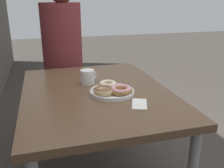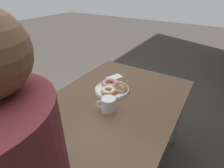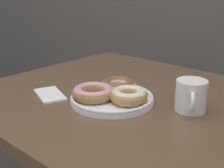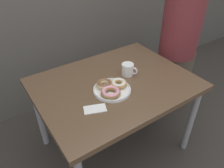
% 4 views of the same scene
% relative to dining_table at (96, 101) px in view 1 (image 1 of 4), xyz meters
% --- Properties ---
extents(dining_table, '(1.14, 0.87, 0.71)m').
position_rel_dining_table_xyz_m(dining_table, '(0.00, 0.00, 0.00)').
color(dining_table, brown).
rests_on(dining_table, ground_plane).
extents(donut_plate, '(0.26, 0.27, 0.06)m').
position_rel_dining_table_xyz_m(donut_plate, '(-0.08, -0.08, 0.10)').
color(donut_plate, white).
rests_on(donut_plate, dining_table).
extents(coffee_mug, '(0.09, 0.12, 0.09)m').
position_rel_dining_table_xyz_m(coffee_mug, '(0.14, 0.03, 0.12)').
color(coffee_mug, white).
rests_on(coffee_mug, dining_table).
extents(person_figure, '(0.37, 0.34, 1.40)m').
position_rel_dining_table_xyz_m(person_figure, '(0.82, 0.13, 0.12)').
color(person_figure, brown).
rests_on(person_figure, ground_plane).
extents(napkin, '(0.16, 0.12, 0.01)m').
position_rel_dining_table_xyz_m(napkin, '(-0.27, -0.18, 0.07)').
color(napkin, white).
rests_on(napkin, dining_table).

